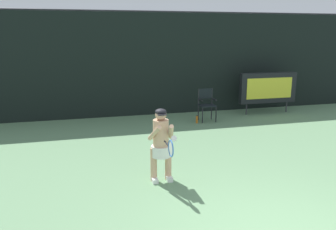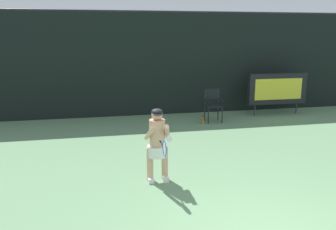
{
  "view_description": "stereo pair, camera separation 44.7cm",
  "coord_description": "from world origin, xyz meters",
  "px_view_note": "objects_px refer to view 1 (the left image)",
  "views": [
    {
      "loc": [
        -2.75,
        -3.78,
        2.89
      ],
      "look_at": [
        -0.7,
        3.85,
        1.05
      ],
      "focal_mm": 37.6,
      "sensor_mm": 36.0,
      "label": 1
    },
    {
      "loc": [
        -2.32,
        -3.88,
        2.89
      ],
      "look_at": [
        -0.7,
        3.85,
        1.05
      ],
      "focal_mm": 37.6,
      "sensor_mm": 36.0,
      "label": 2
    }
  ],
  "objects_px": {
    "scoreboard": "(268,88)",
    "water_bottle": "(197,119)",
    "umpire_chair": "(207,103)",
    "tennis_racket": "(170,148)",
    "tennis_player": "(161,142)"
  },
  "relations": [
    {
      "from": "scoreboard",
      "to": "water_bottle",
      "type": "height_order",
      "value": "scoreboard"
    },
    {
      "from": "umpire_chair",
      "to": "tennis_racket",
      "type": "height_order",
      "value": "umpire_chair"
    },
    {
      "from": "scoreboard",
      "to": "tennis_racket",
      "type": "distance_m",
      "value": 7.65
    },
    {
      "from": "umpire_chair",
      "to": "tennis_racket",
      "type": "bearing_deg",
      "value": -117.65
    },
    {
      "from": "scoreboard",
      "to": "water_bottle",
      "type": "bearing_deg",
      "value": -166.55
    },
    {
      "from": "umpire_chair",
      "to": "tennis_racket",
      "type": "distance_m",
      "value": 5.74
    },
    {
      "from": "water_bottle",
      "to": "tennis_racket",
      "type": "height_order",
      "value": "tennis_racket"
    },
    {
      "from": "scoreboard",
      "to": "tennis_player",
      "type": "distance_m",
      "value": 7.19
    },
    {
      "from": "water_bottle",
      "to": "tennis_player",
      "type": "height_order",
      "value": "tennis_player"
    },
    {
      "from": "umpire_chair",
      "to": "tennis_player",
      "type": "bearing_deg",
      "value": -121.14
    },
    {
      "from": "water_bottle",
      "to": "umpire_chair",
      "type": "bearing_deg",
      "value": 27.94
    },
    {
      "from": "water_bottle",
      "to": "tennis_player",
      "type": "distance_m",
      "value": 4.81
    },
    {
      "from": "scoreboard",
      "to": "umpire_chair",
      "type": "distance_m",
      "value": 2.64
    },
    {
      "from": "scoreboard",
      "to": "tennis_player",
      "type": "bearing_deg",
      "value": -136.88
    },
    {
      "from": "water_bottle",
      "to": "tennis_racket",
      "type": "relative_size",
      "value": 0.44
    }
  ]
}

